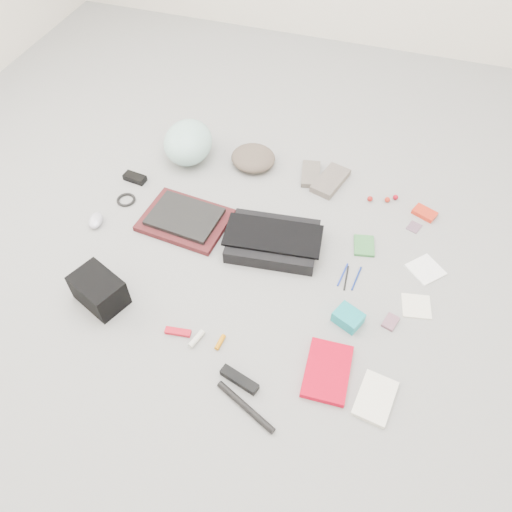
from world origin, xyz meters
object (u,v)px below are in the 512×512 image
(messenger_bag, at_px, (273,241))
(accordion_wallet, at_px, (348,318))
(bike_helmet, at_px, (188,142))
(book_red, at_px, (327,371))
(camera_bag, at_px, (99,290))
(laptop, at_px, (185,217))

(messenger_bag, bearing_deg, accordion_wallet, -42.70)
(bike_helmet, height_order, book_red, bike_helmet)
(book_red, bearing_deg, camera_bag, 174.99)
(camera_bag, bearing_deg, accordion_wallet, 34.77)
(laptop, height_order, accordion_wallet, accordion_wallet)
(laptop, distance_m, bike_helmet, 0.47)
(laptop, xyz_separation_m, accordion_wallet, (0.82, -0.30, -0.01))
(camera_bag, bearing_deg, bike_helmet, 113.52)
(messenger_bag, height_order, bike_helmet, bike_helmet)
(messenger_bag, bearing_deg, camera_bag, -146.51)
(messenger_bag, height_order, laptop, messenger_bag)
(camera_bag, distance_m, accordion_wallet, 0.99)
(camera_bag, bearing_deg, book_red, 20.68)
(camera_bag, relative_size, book_red, 0.85)
(messenger_bag, xyz_separation_m, bike_helmet, (-0.59, 0.45, 0.06))
(bike_helmet, relative_size, accordion_wallet, 2.91)
(laptop, bearing_deg, messenger_bag, 3.54)
(messenger_bag, height_order, camera_bag, camera_bag)
(messenger_bag, xyz_separation_m, laptop, (-0.43, 0.01, 0.00))
(bike_helmet, height_order, accordion_wallet, bike_helmet)
(bike_helmet, distance_m, camera_bag, 0.94)
(messenger_bag, xyz_separation_m, accordion_wallet, (0.39, -0.28, -0.01))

